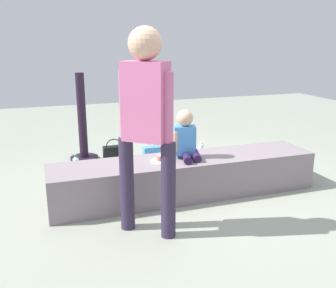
% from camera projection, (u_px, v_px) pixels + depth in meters
% --- Properties ---
extents(ground_plane, '(12.00, 12.00, 0.00)m').
position_uv_depth(ground_plane, '(185.00, 194.00, 3.88)').
color(ground_plane, gray).
extents(concrete_ledge, '(2.68, 0.55, 0.39)m').
position_uv_depth(concrete_ledge, '(185.00, 177.00, 3.83)').
color(concrete_ledge, gray).
rests_on(concrete_ledge, ground_plane).
extents(child_seated, '(0.29, 0.34, 0.48)m').
position_uv_depth(child_seated, '(186.00, 137.00, 3.73)').
color(child_seated, '#271740').
rests_on(child_seated, concrete_ledge).
extents(adult_standing, '(0.39, 0.37, 1.62)m').
position_uv_depth(adult_standing, '(146.00, 115.00, 2.87)').
color(adult_standing, '#2E253E').
rests_on(adult_standing, ground_plane).
extents(cake_plate, '(0.22, 0.22, 0.07)m').
position_uv_depth(cake_plate, '(162.00, 159.00, 3.68)').
color(cake_plate, white).
rests_on(cake_plate, concrete_ledge).
extents(gift_bag, '(0.20, 0.10, 0.34)m').
position_uv_depth(gift_bag, '(152.00, 159.00, 4.54)').
color(gift_bag, '#4C99E0').
rests_on(gift_bag, ground_plane).
extents(railing_post, '(0.36, 0.36, 1.13)m').
position_uv_depth(railing_post, '(83.00, 128.00, 4.90)').
color(railing_post, black).
rests_on(railing_post, ground_plane).
extents(water_bottle_near_gift, '(0.07, 0.07, 0.18)m').
position_uv_depth(water_bottle_near_gift, '(201.00, 149.00, 5.21)').
color(water_bottle_near_gift, silver).
rests_on(water_bottle_near_gift, ground_plane).
extents(water_bottle_far_side, '(0.07, 0.07, 0.23)m').
position_uv_depth(water_bottle_far_side, '(76.00, 165.00, 4.47)').
color(water_bottle_far_side, silver).
rests_on(water_bottle_far_side, ground_plane).
extents(party_cup_red, '(0.09, 0.09, 0.12)m').
position_uv_depth(party_cup_red, '(240.00, 166.00, 4.57)').
color(party_cup_red, red).
rests_on(party_cup_red, ground_plane).
extents(cake_box_white, '(0.38, 0.34, 0.15)m').
position_uv_depth(cake_box_white, '(124.00, 176.00, 4.19)').
color(cake_box_white, white).
rests_on(cake_box_white, ground_plane).
extents(handbag_black_leather, '(0.26, 0.12, 0.33)m').
position_uv_depth(handbag_black_leather, '(114.00, 155.00, 4.81)').
color(handbag_black_leather, black).
rests_on(handbag_black_leather, ground_plane).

